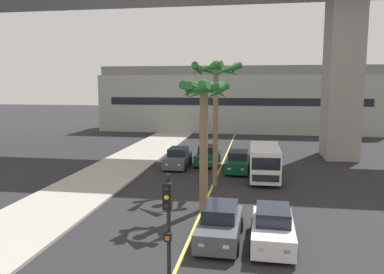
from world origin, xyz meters
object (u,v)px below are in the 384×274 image
Objects in this scene: car_queue_second at (220,224)px; palm_tree_mid_median at (204,108)px; car_queue_fifth at (238,162)px; delivery_van at (265,162)px; car_queue_front at (273,228)px; car_queue_third at (178,158)px; traffic_light_median_near at (168,226)px; palm_tree_near_median at (216,83)px; car_queue_fourth at (208,156)px.

car_queue_second is 0.59× the size of palm_tree_mid_median.
car_queue_fifth is 0.60× the size of palm_tree_mid_median.
car_queue_front is at bearing -89.22° from delivery_van.
car_queue_fifth is (4.86, -0.70, 0.00)m from car_queue_third.
traffic_light_median_near reaches higher than delivery_van.
car_queue_third is at bearing 100.83° from traffic_light_median_near.
palm_tree_near_median reaches higher than car_queue_third.
car_queue_fifth is at bearing 86.75° from traffic_light_median_near.
car_queue_front is 1.00× the size of car_queue_second.
car_queue_second is 1.01× the size of car_queue_third.
palm_tree_near_median is (-1.28, -4.49, 6.00)m from car_queue_fifth.
car_queue_front is 15.78m from car_queue_third.
car_queue_third is (-6.96, 14.16, 0.00)m from car_queue_front.
traffic_light_median_near is (-3.18, -5.60, 1.99)m from car_queue_front.
palm_tree_near_median is (-3.38, 8.98, 6.00)m from car_queue_front.
car_queue_front is 6.74m from traffic_light_median_near.
car_queue_fourth and car_queue_fifth have the same top height.
car_queue_second is (-2.22, 0.05, 0.00)m from car_queue_front.
palm_tree_near_median is (-1.16, 8.92, 6.00)m from car_queue_second.
car_queue_front is at bearing -81.13° from car_queue_fifth.
palm_tree_near_median is at bearing 110.64° from car_queue_front.
car_queue_fourth is 9.16m from palm_tree_near_median.
car_queue_fifth is 0.99× the size of traffic_light_median_near.
palm_tree_near_median reaches higher than car_queue_fifth.
car_queue_third is 4.91m from car_queue_fifth.
car_queue_fifth is at bearing 98.87° from car_queue_front.
palm_tree_mid_median is (-3.32, -7.24, 4.20)m from delivery_van.
car_queue_third is (-4.74, 14.11, 0.00)m from car_queue_second.
car_queue_third is 0.50× the size of palm_tree_near_median.
car_queue_fourth is 0.51× the size of palm_tree_near_median.
car_queue_fifth is (-2.10, 13.47, 0.00)m from car_queue_front.
car_queue_fifth is at bearing 89.48° from car_queue_second.
palm_tree_near_median reaches higher than car_queue_front.
car_queue_fourth is at bearing 101.39° from palm_tree_near_median.
car_queue_third is at bearing -144.15° from car_queue_fourth.
car_queue_fifth is at bearing -8.17° from car_queue_third.
car_queue_front and car_queue_third have the same top height.
delivery_van reaches higher than car_queue_fourth.
car_queue_fifth is 0.51× the size of palm_tree_near_median.
car_queue_second is 13.41m from car_queue_fifth.
palm_tree_near_median is (-3.23, -2.18, 5.44)m from delivery_van.
car_queue_second is at bearing -100.57° from delivery_van.
car_queue_third is 1.00× the size of car_queue_fourth.
car_queue_front is 1.00× the size of car_queue_fourth.
car_queue_front is 0.51× the size of palm_tree_near_median.
car_queue_second and car_queue_third have the same top height.
car_queue_fourth is 0.78× the size of delivery_van.
traffic_light_median_near is at bearing -99.64° from car_queue_second.
car_queue_third is 8.71m from palm_tree_near_median.
car_queue_fourth is 3.50m from car_queue_fifth.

